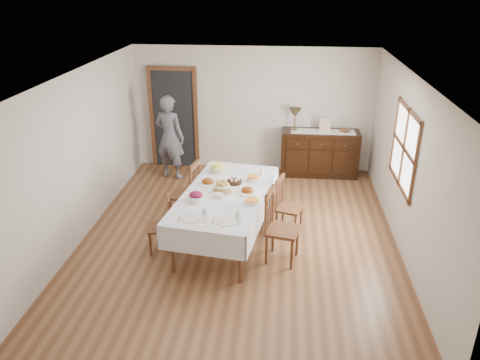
# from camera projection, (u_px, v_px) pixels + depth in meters

# --- Properties ---
(ground) EXTENTS (6.00, 6.00, 0.00)m
(ground) POSITION_uv_depth(u_px,v_px,m) (239.00, 236.00, 7.61)
(ground) COLOR brown
(room_shell) EXTENTS (5.02, 6.02, 2.65)m
(room_shell) POSITION_uv_depth(u_px,v_px,m) (233.00, 131.00, 7.35)
(room_shell) COLOR white
(room_shell) RESTS_ON ground
(dining_table) EXTENTS (1.58, 2.59, 0.84)m
(dining_table) POSITION_uv_depth(u_px,v_px,m) (225.00, 198.00, 7.20)
(dining_table) COLOR silver
(dining_table) RESTS_ON ground
(chair_left_near) EXTENTS (0.46, 0.46, 0.89)m
(chair_left_near) POSITION_uv_depth(u_px,v_px,m) (162.00, 223.00, 7.06)
(chair_left_near) COLOR #542F1A
(chair_left_near) RESTS_ON ground
(chair_left_far) EXTENTS (0.53, 0.53, 1.09)m
(chair_left_far) POSITION_uv_depth(u_px,v_px,m) (188.00, 192.00, 7.86)
(chair_left_far) COLOR #542F1A
(chair_left_far) RESTS_ON ground
(chair_right_near) EXTENTS (0.55, 0.55, 1.11)m
(chair_right_near) POSITION_uv_depth(u_px,v_px,m) (279.00, 226.00, 6.78)
(chair_right_near) COLOR #542F1A
(chair_right_near) RESTS_ON ground
(chair_right_far) EXTENTS (0.50, 0.50, 0.95)m
(chair_right_far) POSITION_uv_depth(u_px,v_px,m) (287.00, 205.00, 7.59)
(chair_right_far) COLOR #542F1A
(chair_right_far) RESTS_ON ground
(sideboard) EXTENTS (1.59, 0.58, 0.96)m
(sideboard) POSITION_uv_depth(u_px,v_px,m) (319.00, 153.00, 9.77)
(sideboard) COLOR black
(sideboard) RESTS_ON ground
(person) EXTENTS (0.66, 0.53, 1.85)m
(person) POSITION_uv_depth(u_px,v_px,m) (170.00, 135.00, 9.47)
(person) COLOR #52545E
(person) RESTS_ON ground
(bread_basket) EXTENTS (0.27, 0.27, 0.17)m
(bread_basket) POSITION_uv_depth(u_px,v_px,m) (222.00, 187.00, 7.17)
(bread_basket) COLOR olive
(bread_basket) RESTS_ON dining_table
(egg_basket) EXTENTS (0.24, 0.24, 0.10)m
(egg_basket) POSITION_uv_depth(u_px,v_px,m) (234.00, 181.00, 7.47)
(egg_basket) COLOR black
(egg_basket) RESTS_ON dining_table
(ham_platter_a) EXTENTS (0.29, 0.29, 0.11)m
(ham_platter_a) POSITION_uv_depth(u_px,v_px,m) (208.00, 182.00, 7.45)
(ham_platter_a) COLOR silver
(ham_platter_a) RESTS_ON dining_table
(ham_platter_b) EXTENTS (0.33, 0.33, 0.11)m
(ham_platter_b) POSITION_uv_depth(u_px,v_px,m) (247.00, 191.00, 7.16)
(ham_platter_b) COLOR silver
(ham_platter_b) RESTS_ON dining_table
(beet_bowl) EXTENTS (0.25, 0.25, 0.15)m
(beet_bowl) POSITION_uv_depth(u_px,v_px,m) (196.00, 197.00, 6.88)
(beet_bowl) COLOR silver
(beet_bowl) RESTS_ON dining_table
(carrot_bowl) EXTENTS (0.21, 0.21, 0.09)m
(carrot_bowl) POSITION_uv_depth(u_px,v_px,m) (253.00, 179.00, 7.55)
(carrot_bowl) COLOR silver
(carrot_bowl) RESTS_ON dining_table
(pineapple_bowl) EXTENTS (0.26, 0.26, 0.14)m
(pineapple_bowl) POSITION_uv_depth(u_px,v_px,m) (218.00, 168.00, 7.89)
(pineapple_bowl) COLOR #C6B580
(pineapple_bowl) RESTS_ON dining_table
(casserole_dish) EXTENTS (0.23, 0.23, 0.07)m
(casserole_dish) POSITION_uv_depth(u_px,v_px,m) (252.00, 201.00, 6.81)
(casserole_dish) COLOR silver
(casserole_dish) RESTS_ON dining_table
(butter_dish) EXTENTS (0.15, 0.11, 0.07)m
(butter_dish) POSITION_uv_depth(u_px,v_px,m) (218.00, 196.00, 6.98)
(butter_dish) COLOR silver
(butter_dish) RESTS_ON dining_table
(setting_left) EXTENTS (0.44, 0.31, 0.10)m
(setting_left) POSITION_uv_depth(u_px,v_px,m) (196.00, 216.00, 6.42)
(setting_left) COLOR silver
(setting_left) RESTS_ON dining_table
(setting_right) EXTENTS (0.44, 0.31, 0.10)m
(setting_right) POSITION_uv_depth(u_px,v_px,m) (229.00, 219.00, 6.34)
(setting_right) COLOR silver
(setting_right) RESTS_ON dining_table
(glass_far_a) EXTENTS (0.06, 0.06, 0.09)m
(glass_far_a) POSITION_uv_depth(u_px,v_px,m) (223.00, 170.00, 7.86)
(glass_far_a) COLOR silver
(glass_far_a) RESTS_ON dining_table
(glass_far_b) EXTENTS (0.06, 0.06, 0.11)m
(glass_far_b) POSITION_uv_depth(u_px,v_px,m) (262.00, 172.00, 7.76)
(glass_far_b) COLOR silver
(glass_far_b) RESTS_ON dining_table
(runner) EXTENTS (1.30, 0.35, 0.01)m
(runner) POSITION_uv_depth(u_px,v_px,m) (323.00, 132.00, 9.55)
(runner) COLOR silver
(runner) RESTS_ON sideboard
(table_lamp) EXTENTS (0.26, 0.26, 0.46)m
(table_lamp) POSITION_uv_depth(u_px,v_px,m) (295.00, 113.00, 9.52)
(table_lamp) COLOR brown
(table_lamp) RESTS_ON sideboard
(picture_frame) EXTENTS (0.22, 0.08, 0.28)m
(picture_frame) POSITION_uv_depth(u_px,v_px,m) (325.00, 126.00, 9.46)
(picture_frame) COLOR tan
(picture_frame) RESTS_ON sideboard
(deco_bowl) EXTENTS (0.20, 0.20, 0.06)m
(deco_bowl) POSITION_uv_depth(u_px,v_px,m) (345.00, 130.00, 9.53)
(deco_bowl) COLOR #542F1A
(deco_bowl) RESTS_ON sideboard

